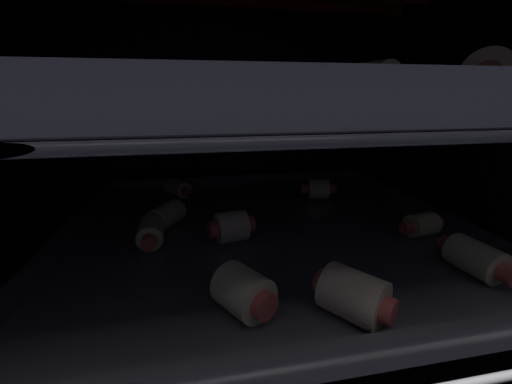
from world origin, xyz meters
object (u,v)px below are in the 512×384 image
at_px(pig_in_blanket_lower_1, 243,292).
at_px(pig_in_blanket_upper_5, 487,74).
at_px(pig_in_blanket_lower_4, 151,231).
at_px(pig_in_blanket_upper_3, 285,80).
at_px(pig_in_blanket_lower_3, 167,215).
at_px(pig_in_blanket_upper_0, 311,88).
at_px(pig_in_blanket_lower_5, 318,189).
at_px(pig_in_blanket_lower_6, 353,295).
at_px(oven_rack_upper, 266,112).
at_px(baking_tray_upper, 266,102).
at_px(pig_in_blanket_lower_7, 422,225).
at_px(oven_rack_lower, 265,236).
at_px(pig_in_blanket_lower_0, 475,258).
at_px(baking_tray_lower, 265,229).
at_px(pig_in_blanket_lower_8, 178,188).
at_px(pig_in_blanket_upper_4, 371,80).
at_px(pig_in_blanket_upper_2, 161,87).
at_px(pig_in_blanket_upper_1, 150,84).
at_px(pig_in_blanket_lower_2, 232,227).

relative_size(pig_in_blanket_lower_1, pig_in_blanket_upper_5, 1.08).
xyz_separation_m(pig_in_blanket_lower_4, pig_in_blanket_upper_3, (0.14, 0.02, 0.15)).
height_order(pig_in_blanket_lower_3, pig_in_blanket_upper_0, pig_in_blanket_upper_0).
bearing_deg(pig_in_blanket_lower_5, pig_in_blanket_lower_6, -106.24).
height_order(pig_in_blanket_lower_5, oven_rack_upper, oven_rack_upper).
bearing_deg(pig_in_blanket_lower_4, oven_rack_upper, 9.34).
distance_m(pig_in_blanket_lower_3, pig_in_blanket_lower_5, 0.22).
bearing_deg(pig_in_blanket_lower_4, baking_tray_upper, 9.34).
height_order(pig_in_blanket_lower_7, baking_tray_upper, baking_tray_upper).
distance_m(oven_rack_lower, pig_in_blanket_lower_4, 0.13).
relative_size(pig_in_blanket_lower_1, pig_in_blanket_lower_6, 0.96).
height_order(pig_in_blanket_lower_0, oven_rack_upper, oven_rack_upper).
bearing_deg(pig_in_blanket_lower_3, baking_tray_upper, -9.93).
distance_m(pig_in_blanket_lower_3, pig_in_blanket_lower_7, 0.28).
bearing_deg(baking_tray_upper, pig_in_blanket_lower_6, -80.77).
xyz_separation_m(baking_tray_lower, pig_in_blanket_lower_3, (-0.11, 0.02, 0.02)).
xyz_separation_m(oven_rack_lower, pig_in_blanket_upper_5, (0.14, -0.12, 0.17)).
height_order(pig_in_blanket_lower_4, pig_in_blanket_lower_8, pig_in_blanket_lower_4).
bearing_deg(pig_in_blanket_upper_4, pig_in_blanket_lower_8, 126.49).
distance_m(pig_in_blanket_lower_0, oven_rack_upper, 0.23).
bearing_deg(pig_in_blanket_upper_2, pig_in_blanket_upper_1, -90.21).
height_order(baking_tray_lower, pig_in_blanket_lower_8, pig_in_blanket_lower_8).
relative_size(baking_tray_lower, pig_in_blanket_upper_3, 8.28).
bearing_deg(pig_in_blanket_lower_4, pig_in_blanket_upper_2, 88.34).
bearing_deg(pig_in_blanket_lower_8, oven_rack_upper, -51.08).
xyz_separation_m(baking_tray_lower, pig_in_blanket_lower_7, (0.16, -0.06, 0.02)).
bearing_deg(pig_in_blanket_lower_5, pig_in_blanket_upper_5, -78.96).
bearing_deg(pig_in_blanket_upper_3, pig_in_blanket_upper_4, -67.04).
xyz_separation_m(pig_in_blanket_lower_3, pig_in_blanket_upper_4, (0.17, -0.11, 0.14)).
height_order(pig_in_blanket_lower_2, pig_in_blanket_upper_4, pig_in_blanket_upper_4).
relative_size(pig_in_blanket_lower_2, pig_in_blanket_upper_2, 0.85).
relative_size(pig_in_blanket_lower_0, pig_in_blanket_upper_1, 1.14).
distance_m(pig_in_blanket_lower_3, pig_in_blanket_upper_0, 0.28).
bearing_deg(pig_in_blanket_lower_5, baking_tray_lower, -139.97).
height_order(baking_tray_upper, pig_in_blanket_upper_1, pig_in_blanket_upper_1).
distance_m(pig_in_blanket_upper_0, pig_in_blanket_upper_1, 0.24).
relative_size(pig_in_blanket_lower_3, pig_in_blanket_upper_3, 1.07).
bearing_deg(pig_in_blanket_lower_1, pig_in_blanket_upper_4, 23.99).
height_order(oven_rack_upper, baking_tray_upper, baking_tray_upper).
bearing_deg(pig_in_blanket_upper_4, pig_in_blanket_upper_0, 80.60).
relative_size(pig_in_blanket_lower_2, pig_in_blanket_lower_3, 0.89).
xyz_separation_m(pig_in_blanket_lower_1, pig_in_blanket_lower_4, (-0.08, 0.12, -0.00)).
xyz_separation_m(baking_tray_lower, pig_in_blanket_upper_4, (0.06, -0.09, 0.16)).
xyz_separation_m(pig_in_blanket_lower_0, pig_in_blanket_upper_4, (-0.09, 0.04, 0.14)).
height_order(pig_in_blanket_lower_1, pig_in_blanket_upper_0, pig_in_blanket_upper_0).
relative_size(baking_tray_lower, pig_in_blanket_lower_6, 8.03).
bearing_deg(oven_rack_lower, pig_in_blanket_lower_6, -80.77).
height_order(pig_in_blanket_lower_1, pig_in_blanket_lower_6, pig_in_blanket_lower_6).
bearing_deg(pig_in_blanket_upper_5, oven_rack_lower, 138.46).
bearing_deg(pig_in_blanket_upper_1, baking_tray_upper, -21.03).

